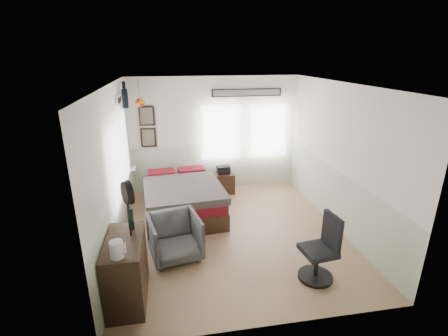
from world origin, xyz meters
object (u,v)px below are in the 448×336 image
at_px(nightstand, 223,183).
at_px(bed, 182,198).
at_px(armchair, 175,237).
at_px(task_chair, 321,253).
at_px(dresser, 126,270).

bearing_deg(nightstand, bed, -140.45).
bearing_deg(armchair, task_chair, -35.47).
xyz_separation_m(dresser, task_chair, (2.75, -0.05, -0.03)).
height_order(bed, task_chair, task_chair).
relative_size(dresser, nightstand, 2.04).
bearing_deg(dresser, bed, 70.44).
relative_size(armchair, task_chair, 0.79).
xyz_separation_m(armchair, nightstand, (1.22, 2.46, -0.12)).
bearing_deg(nightstand, armchair, -117.85).
bearing_deg(dresser, nightstand, 60.43).
height_order(nightstand, task_chair, task_chair).
relative_size(armchair, nightstand, 1.64).
bearing_deg(bed, dresser, -115.01).
relative_size(bed, task_chair, 2.17).
bearing_deg(bed, task_chair, -58.08).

